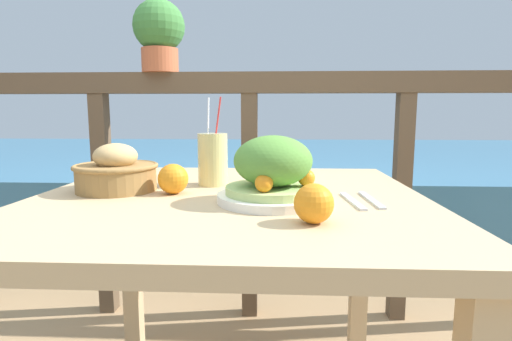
% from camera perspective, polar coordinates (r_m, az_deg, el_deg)
% --- Properties ---
extents(patio_table, '(0.99, 0.98, 0.74)m').
position_cam_1_polar(patio_table, '(1.06, -3.67, -8.46)').
color(patio_table, tan).
rests_on(patio_table, ground_plane).
extents(railing_fence, '(2.80, 0.08, 1.12)m').
position_cam_1_polar(railing_fence, '(1.80, -0.93, 2.44)').
color(railing_fence, brown).
rests_on(railing_fence, ground_plane).
extents(sea_backdrop, '(12.00, 4.00, 0.53)m').
position_cam_1_polar(sea_backdrop, '(4.34, 1.23, -0.78)').
color(sea_backdrop, teal).
rests_on(sea_backdrop, ground_plane).
extents(salad_plate, '(0.26, 0.26, 0.16)m').
position_cam_1_polar(salad_plate, '(0.93, 2.44, -0.40)').
color(salad_plate, white).
rests_on(salad_plate, patio_table).
extents(drink_glass, '(0.09, 0.09, 0.25)m').
position_cam_1_polar(drink_glass, '(1.16, -6.19, 1.62)').
color(drink_glass, '#DBCC7F').
rests_on(drink_glass, patio_table).
extents(bread_basket, '(0.22, 0.22, 0.13)m').
position_cam_1_polar(bread_basket, '(1.13, -19.34, -0.20)').
color(bread_basket, olive).
rests_on(bread_basket, patio_table).
extents(potted_plant, '(0.22, 0.22, 0.31)m').
position_cam_1_polar(potted_plant, '(1.89, -13.67, 18.60)').
color(potted_plant, '#B75B38').
rests_on(potted_plant, railing_fence).
extents(fork, '(0.03, 0.18, 0.00)m').
position_cam_1_polar(fork, '(0.97, 13.60, -4.25)').
color(fork, silver).
rests_on(fork, patio_table).
extents(knife, '(0.03, 0.18, 0.00)m').
position_cam_1_polar(knife, '(0.99, 16.13, -4.05)').
color(knife, silver).
rests_on(knife, patio_table).
extents(orange_near_basket, '(0.08, 0.08, 0.08)m').
position_cam_1_polar(orange_near_basket, '(1.05, -11.76, -1.17)').
color(orange_near_basket, orange).
rests_on(orange_near_basket, patio_table).
extents(orange_near_glass, '(0.08, 0.08, 0.08)m').
position_cam_1_polar(orange_near_glass, '(0.76, 8.26, -4.69)').
color(orange_near_glass, orange).
rests_on(orange_near_glass, patio_table).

